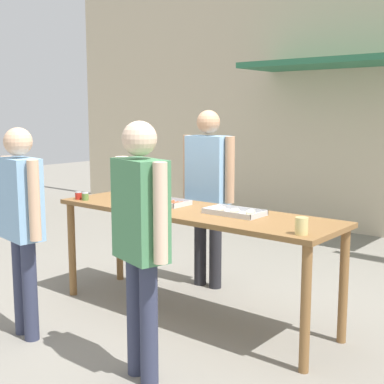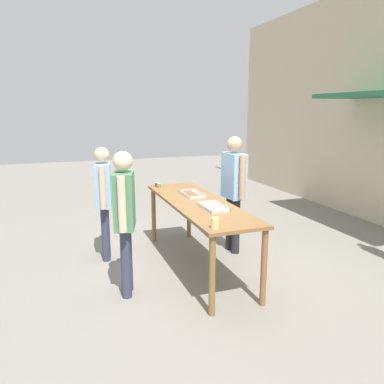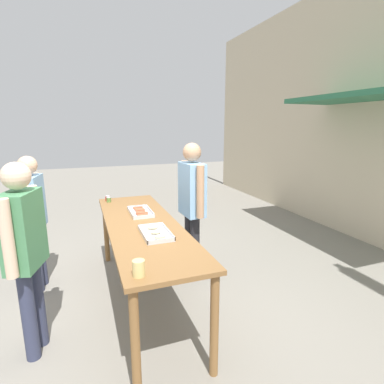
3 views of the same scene
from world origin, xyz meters
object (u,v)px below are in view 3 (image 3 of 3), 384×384
object	(u,v)px
beer_cup	(139,268)
person_server_behind_table	(192,199)
food_tray_sausages	(141,212)
condiment_jar_mustard	(108,198)
person_customer_holding_hotdog	(33,211)
condiment_jar_ketchup	(109,200)
person_customer_with_cup	(25,244)
food_tray_buns	(156,233)

from	to	relation	value
beer_cup	person_server_behind_table	bearing A→B (deg)	147.70
food_tray_sausages	beer_cup	bearing A→B (deg)	-11.20
condiment_jar_mustard	beer_cup	distance (m)	2.32
condiment_jar_mustard	person_server_behind_table	distance (m)	1.26
condiment_jar_mustard	person_customer_holding_hotdog	xyz separation A→B (m)	(0.43, -0.89, 0.01)
condiment_jar_mustard	condiment_jar_ketchup	size ratio (longest dim) A/B	1.00
person_server_behind_table	person_customer_with_cup	xyz separation A→B (m)	(0.82, -1.78, -0.04)
condiment_jar_mustard	person_customer_with_cup	size ratio (longest dim) A/B	0.04
person_server_behind_table	person_customer_holding_hotdog	bearing A→B (deg)	-103.75
condiment_jar_mustard	person_customer_with_cup	world-z (taller)	person_customer_with_cup
food_tray_buns	beer_cup	bearing A→B (deg)	-22.02
person_server_behind_table	person_customer_with_cup	size ratio (longest dim) A/B	1.04
food_tray_sausages	condiment_jar_mustard	distance (m)	0.85
condiment_jar_mustard	condiment_jar_ketchup	xyz separation A→B (m)	(0.09, 0.01, 0.00)
person_customer_holding_hotdog	food_tray_sausages	bearing A→B (deg)	-97.36
food_tray_buns	condiment_jar_ketchup	xyz separation A→B (m)	(-1.48, -0.31, 0.02)
beer_cup	person_customer_holding_hotdog	bearing A→B (deg)	-154.44
condiment_jar_mustard	beer_cup	world-z (taller)	beer_cup
food_tray_sausages	person_customer_holding_hotdog	world-z (taller)	person_customer_holding_hotdog
beer_cup	person_customer_with_cup	world-z (taller)	person_customer_with_cup
person_server_behind_table	food_tray_sausages	bearing A→B (deg)	-92.72
condiment_jar_mustard	person_server_behind_table	bearing A→B (deg)	51.35
condiment_jar_ketchup	person_customer_holding_hotdog	xyz separation A→B (m)	(0.34, -0.90, 0.01)
food_tray_buns	condiment_jar_mustard	distance (m)	1.60
condiment_jar_mustard	condiment_jar_ketchup	bearing A→B (deg)	4.36
person_server_behind_table	person_customer_with_cup	distance (m)	1.96
food_tray_sausages	person_server_behind_table	size ratio (longest dim) A/B	0.27
condiment_jar_ketchup	person_customer_with_cup	size ratio (longest dim) A/B	0.04
condiment_jar_mustard	person_customer_with_cup	bearing A→B (deg)	-26.45
condiment_jar_mustard	beer_cup	bearing A→B (deg)	0.33
person_server_behind_table	condiment_jar_mustard	bearing A→B (deg)	-131.52
food_tray_sausages	person_customer_with_cup	bearing A→B (deg)	-53.69
food_tray_buns	beer_cup	xyz separation A→B (m)	(0.75, -0.30, 0.04)
beer_cup	food_tray_sausages	bearing A→B (deg)	168.80
food_tray_sausages	beer_cup	world-z (taller)	beer_cup
beer_cup	person_customer_with_cup	xyz separation A→B (m)	(-0.71, -0.81, 0.03)
person_customer_holding_hotdog	person_customer_with_cup	size ratio (longest dim) A/B	0.96
condiment_jar_mustard	condiment_jar_ketchup	world-z (taller)	same
condiment_jar_ketchup	food_tray_sausages	bearing A→B (deg)	23.91
food_tray_sausages	food_tray_buns	xyz separation A→B (m)	(0.78, 0.00, 0.00)
condiment_jar_mustard	food_tray_buns	bearing A→B (deg)	11.46
beer_cup	person_customer_holding_hotdog	size ratio (longest dim) A/B	0.07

